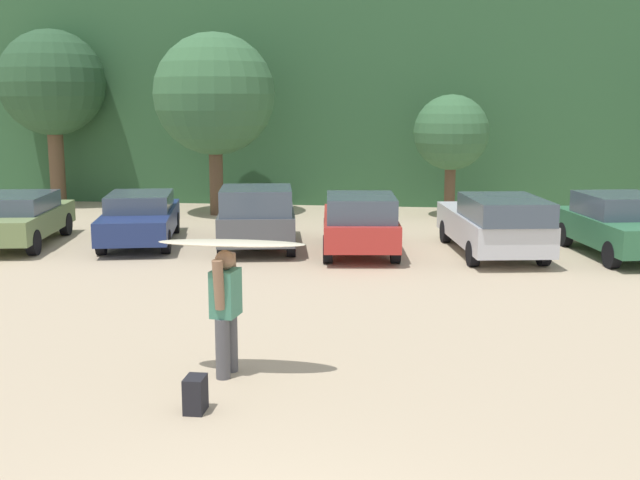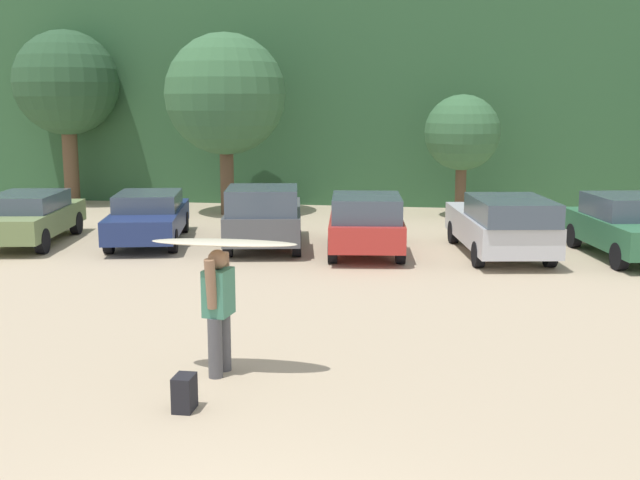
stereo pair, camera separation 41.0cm
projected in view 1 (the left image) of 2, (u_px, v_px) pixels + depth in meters
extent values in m
cube|color=#2D5633|center=(391.00, 95.00, 33.29)|extent=(108.00, 12.00, 8.00)
cylinder|color=brown|center=(57.00, 167.00, 28.29)|extent=(0.55, 0.55, 2.81)
sphere|color=#284C2D|center=(52.00, 83.00, 27.76)|extent=(3.75, 3.75, 3.75)
cylinder|color=brown|center=(216.00, 181.00, 25.96)|extent=(0.45, 0.45, 2.29)
sphere|color=#38663D|center=(214.00, 94.00, 25.45)|extent=(3.98, 3.98, 3.98)
cylinder|color=brown|center=(450.00, 191.00, 25.49)|extent=(0.35, 0.35, 1.73)
sphere|color=#38663D|center=(451.00, 132.00, 25.15)|extent=(2.43, 2.43, 2.43)
cube|color=#6B7F4C|center=(19.00, 222.00, 20.60)|extent=(2.50, 4.65, 0.61)
cube|color=#3F4C5B|center=(17.00, 203.00, 20.39)|extent=(2.01, 2.64, 0.44)
cylinder|color=black|center=(9.00, 225.00, 22.05)|extent=(0.33, 0.67, 0.64)
cylinder|color=black|center=(66.00, 224.00, 22.13)|extent=(0.33, 0.67, 0.64)
cylinder|color=black|center=(33.00, 243.00, 19.26)|extent=(0.33, 0.67, 0.64)
cube|color=navy|center=(140.00, 221.00, 20.86)|extent=(2.78, 4.92, 0.60)
cube|color=#3F4C5B|center=(140.00, 201.00, 20.82)|extent=(2.08, 2.52, 0.45)
cylinder|color=black|center=(119.00, 224.00, 22.33)|extent=(0.35, 0.64, 0.60)
cylinder|color=black|center=(175.00, 223.00, 22.49)|extent=(0.35, 0.64, 0.60)
cylinder|color=black|center=(101.00, 243.00, 19.33)|extent=(0.35, 0.64, 0.60)
cylinder|color=black|center=(166.00, 242.00, 19.50)|extent=(0.35, 0.64, 0.60)
cube|color=#4C4F54|center=(258.00, 221.00, 20.38)|extent=(2.61, 4.48, 0.71)
cube|color=#3F4C5B|center=(256.00, 200.00, 19.23)|extent=(2.05, 2.23, 0.64)
cylinder|color=black|center=(228.00, 226.00, 21.75)|extent=(0.34, 0.68, 0.65)
cylinder|color=black|center=(289.00, 225.00, 21.85)|extent=(0.34, 0.68, 0.65)
cylinder|color=black|center=(222.00, 244.00, 19.02)|extent=(0.34, 0.68, 0.65)
cylinder|color=black|center=(291.00, 243.00, 19.12)|extent=(0.34, 0.68, 0.65)
cube|color=#B72D28|center=(359.00, 227.00, 19.63)|extent=(2.23, 4.28, 0.62)
cube|color=#3F4C5B|center=(361.00, 207.00, 18.81)|extent=(1.87, 2.34, 0.58)
cylinder|color=black|center=(328.00, 230.00, 21.03)|extent=(0.29, 0.68, 0.66)
cylinder|color=black|center=(387.00, 230.00, 21.01)|extent=(0.29, 0.68, 0.66)
cylinder|color=black|center=(328.00, 249.00, 18.36)|extent=(0.29, 0.68, 0.66)
cylinder|color=black|center=(395.00, 249.00, 18.34)|extent=(0.29, 0.68, 0.66)
cube|color=silver|center=(491.00, 227.00, 19.49)|extent=(2.60, 4.91, 0.71)
cube|color=#3F4C5B|center=(505.00, 209.00, 18.28)|extent=(2.11, 2.84, 0.53)
cylinder|color=black|center=(446.00, 231.00, 21.03)|extent=(0.32, 0.63, 0.60)
cylinder|color=black|center=(506.00, 231.00, 21.11)|extent=(0.32, 0.63, 0.60)
cylinder|color=black|center=(473.00, 254.00, 18.00)|extent=(0.32, 0.63, 0.60)
cylinder|color=black|center=(543.00, 253.00, 18.08)|extent=(0.32, 0.63, 0.60)
cube|color=#2D6642|center=(621.00, 230.00, 19.14)|extent=(2.71, 4.47, 0.66)
cube|color=#3F4C5B|center=(621.00, 205.00, 19.16)|extent=(2.13, 2.35, 0.54)
cylinder|color=black|center=(565.00, 234.00, 20.48)|extent=(0.34, 0.66, 0.63)
cylinder|color=black|center=(628.00, 233.00, 20.62)|extent=(0.34, 0.66, 0.63)
cylinder|color=black|center=(612.00, 255.00, 17.78)|extent=(0.34, 0.66, 0.63)
cylinder|color=#4C4C51|center=(223.00, 349.00, 10.73)|extent=(0.20, 0.20, 0.85)
cylinder|color=#4C4C51|center=(231.00, 342.00, 11.02)|extent=(0.20, 0.20, 0.85)
cube|color=#3F7F66|center=(226.00, 293.00, 10.74)|extent=(0.38, 0.47, 0.65)
sphere|color=#8C664C|center=(225.00, 260.00, 10.66)|extent=(0.27, 0.27, 0.27)
cylinder|color=#8C664C|center=(219.00, 285.00, 10.48)|extent=(0.17, 0.24, 0.70)
cylinder|color=#8C664C|center=(232.00, 277.00, 10.94)|extent=(0.17, 0.22, 0.70)
ellipsoid|color=beige|center=(231.00, 243.00, 10.55)|extent=(2.04, 0.58, 0.09)
cube|color=black|center=(195.00, 394.00, 9.61)|extent=(0.24, 0.34, 0.45)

